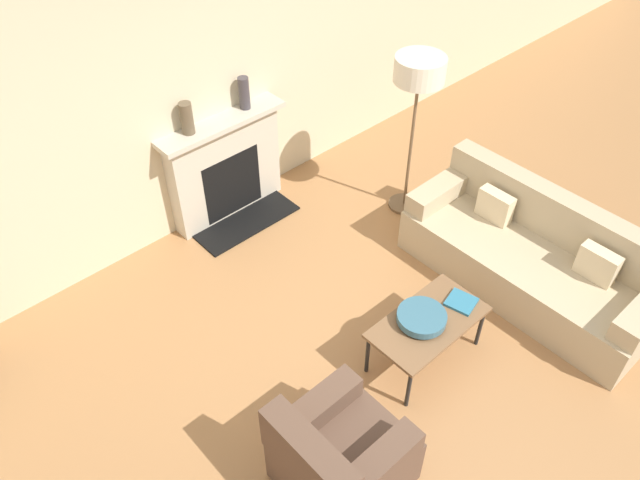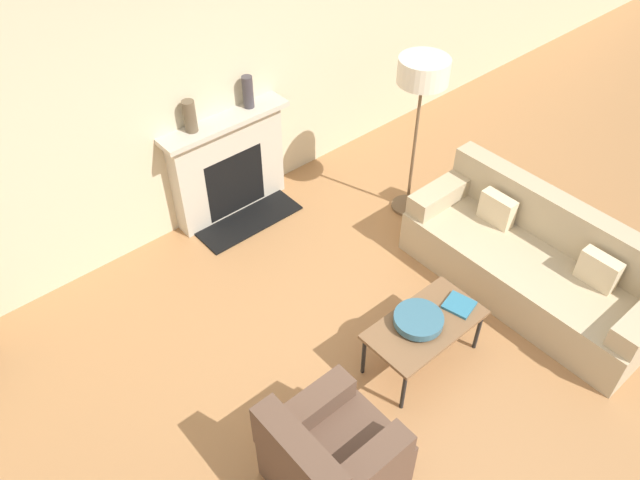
{
  "view_description": "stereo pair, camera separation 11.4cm",
  "coord_description": "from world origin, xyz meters",
  "px_view_note": "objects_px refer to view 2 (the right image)",
  "views": [
    {
      "loc": [
        -2.41,
        -1.57,
        4.12
      ],
      "look_at": [
        0.26,
        1.35,
        0.45
      ],
      "focal_mm": 35.0,
      "sensor_mm": 36.0,
      "label": 1
    },
    {
      "loc": [
        -2.32,
        -1.65,
        4.12
      ],
      "look_at": [
        0.26,
        1.35,
        0.45
      ],
      "focal_mm": 35.0,
      "sensor_mm": 36.0,
      "label": 2
    }
  ],
  "objects_px": {
    "floor_lamp": "(422,82)",
    "mantel_vase_left": "(190,116)",
    "fireplace": "(229,167)",
    "bowl": "(418,320)",
    "mantel_vase_center_left": "(248,92)",
    "armchair_near": "(331,457)",
    "coffee_table": "(425,327)",
    "book": "(459,305)",
    "couch": "(533,263)"
  },
  "relations": [
    {
      "from": "fireplace",
      "to": "book",
      "type": "relative_size",
      "value": 5.09
    },
    {
      "from": "armchair_near",
      "to": "bowl",
      "type": "height_order",
      "value": "armchair_near"
    },
    {
      "from": "bowl",
      "to": "mantel_vase_center_left",
      "type": "relative_size",
      "value": 1.22
    },
    {
      "from": "fireplace",
      "to": "book",
      "type": "distance_m",
      "value": 2.61
    },
    {
      "from": "fireplace",
      "to": "mantel_vase_left",
      "type": "bearing_deg",
      "value": 177.34
    },
    {
      "from": "fireplace",
      "to": "coffee_table",
      "type": "bearing_deg",
      "value": -89.15
    },
    {
      "from": "coffee_table",
      "to": "mantel_vase_center_left",
      "type": "bearing_deg",
      "value": 84.07
    },
    {
      "from": "couch",
      "to": "mantel_vase_left",
      "type": "bearing_deg",
      "value": -147.7
    },
    {
      "from": "bowl",
      "to": "armchair_near",
      "type": "bearing_deg",
      "value": -164.27
    },
    {
      "from": "floor_lamp",
      "to": "book",
      "type": "bearing_deg",
      "value": -124.76
    },
    {
      "from": "bowl",
      "to": "book",
      "type": "xyz_separation_m",
      "value": [
        0.38,
        -0.09,
        -0.04
      ]
    },
    {
      "from": "fireplace",
      "to": "couch",
      "type": "height_order",
      "value": "fireplace"
    },
    {
      "from": "book",
      "to": "floor_lamp",
      "type": "height_order",
      "value": "floor_lamp"
    },
    {
      "from": "bowl",
      "to": "mantel_vase_left",
      "type": "bearing_deg",
      "value": 97.07
    },
    {
      "from": "couch",
      "to": "book",
      "type": "relative_size",
      "value": 8.66
    },
    {
      "from": "book",
      "to": "mantel_vase_center_left",
      "type": "height_order",
      "value": "mantel_vase_center_left"
    },
    {
      "from": "mantel_vase_left",
      "to": "fireplace",
      "type": "bearing_deg",
      "value": -2.66
    },
    {
      "from": "coffee_table",
      "to": "bowl",
      "type": "xyz_separation_m",
      "value": [
        -0.05,
        0.03,
        0.09
      ]
    },
    {
      "from": "fireplace",
      "to": "book",
      "type": "xyz_separation_m",
      "value": [
        0.36,
        -2.59,
        -0.06
      ]
    },
    {
      "from": "floor_lamp",
      "to": "mantel_vase_left",
      "type": "xyz_separation_m",
      "value": [
        -1.69,
        1.16,
        -0.21
      ]
    },
    {
      "from": "couch",
      "to": "armchair_near",
      "type": "distance_m",
      "value": 2.53
    },
    {
      "from": "floor_lamp",
      "to": "bowl",
      "type": "bearing_deg",
      "value": -135.44
    },
    {
      "from": "fireplace",
      "to": "mantel_vase_center_left",
      "type": "bearing_deg",
      "value": 2.84
    },
    {
      "from": "coffee_table",
      "to": "mantel_vase_center_left",
      "type": "distance_m",
      "value": 2.69
    },
    {
      "from": "bowl",
      "to": "book",
      "type": "relative_size",
      "value": 1.48
    },
    {
      "from": "bowl",
      "to": "floor_lamp",
      "type": "bearing_deg",
      "value": 44.56
    },
    {
      "from": "floor_lamp",
      "to": "couch",
      "type": "bearing_deg",
      "value": -90.79
    },
    {
      "from": "fireplace",
      "to": "bowl",
      "type": "height_order",
      "value": "fireplace"
    },
    {
      "from": "armchair_near",
      "to": "mantel_vase_left",
      "type": "height_order",
      "value": "mantel_vase_left"
    },
    {
      "from": "fireplace",
      "to": "mantel_vase_left",
      "type": "distance_m",
      "value": 0.77
    },
    {
      "from": "couch",
      "to": "mantel_vase_center_left",
      "type": "height_order",
      "value": "mantel_vase_center_left"
    },
    {
      "from": "fireplace",
      "to": "mantel_vase_center_left",
      "type": "relative_size",
      "value": 4.21
    },
    {
      "from": "fireplace",
      "to": "mantel_vase_left",
      "type": "height_order",
      "value": "mantel_vase_left"
    },
    {
      "from": "bowl",
      "to": "book",
      "type": "height_order",
      "value": "bowl"
    },
    {
      "from": "floor_lamp",
      "to": "mantel_vase_left",
      "type": "bearing_deg",
      "value": 145.53
    },
    {
      "from": "mantel_vase_center_left",
      "to": "book",
      "type": "bearing_deg",
      "value": -88.63
    },
    {
      "from": "fireplace",
      "to": "mantel_vase_center_left",
      "type": "height_order",
      "value": "mantel_vase_center_left"
    },
    {
      "from": "bowl",
      "to": "mantel_vase_center_left",
      "type": "bearing_deg",
      "value": 82.88
    },
    {
      "from": "coffee_table",
      "to": "floor_lamp",
      "type": "height_order",
      "value": "floor_lamp"
    },
    {
      "from": "floor_lamp",
      "to": "coffee_table",
      "type": "bearing_deg",
      "value": -133.69
    },
    {
      "from": "book",
      "to": "mantel_vase_left",
      "type": "relative_size",
      "value": 0.87
    },
    {
      "from": "armchair_near",
      "to": "mantel_vase_left",
      "type": "relative_size",
      "value": 2.77
    },
    {
      "from": "book",
      "to": "mantel_vase_center_left",
      "type": "xyz_separation_m",
      "value": [
        -0.06,
        2.6,
        0.76
      ]
    },
    {
      "from": "armchair_near",
      "to": "book",
      "type": "distance_m",
      "value": 1.57
    },
    {
      "from": "fireplace",
      "to": "armchair_near",
      "type": "relative_size",
      "value": 1.6
    },
    {
      "from": "armchair_near",
      "to": "bowl",
      "type": "bearing_deg",
      "value": -74.27
    },
    {
      "from": "armchair_near",
      "to": "coffee_table",
      "type": "relative_size",
      "value": 0.87
    },
    {
      "from": "armchair_near",
      "to": "floor_lamp",
      "type": "xyz_separation_m",
      "value": [
        2.54,
        1.68,
        1.1
      ]
    },
    {
      "from": "fireplace",
      "to": "coffee_table",
      "type": "height_order",
      "value": "fireplace"
    },
    {
      "from": "armchair_near",
      "to": "couch",
      "type": "bearing_deg",
      "value": -85.35
    }
  ]
}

